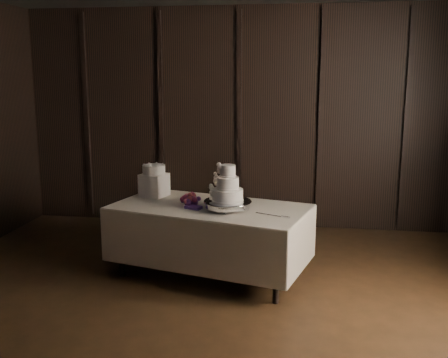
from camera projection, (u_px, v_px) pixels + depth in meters
The scene contains 8 objects.
room at pixel (179, 158), 3.80m from camera, with size 6.08×7.08×3.08m.
display_table at pixel (210, 238), 5.48m from camera, with size 2.19×1.51×0.76m.
cake_stand at pixel (228, 205), 5.26m from camera, with size 0.48×0.48×0.09m, color silver.
wedding_cake at pixel (225, 187), 5.21m from camera, with size 0.35×0.31×0.37m.
bouquet at pixel (191, 200), 5.41m from camera, with size 0.27×0.37×0.18m, color #E66077, non-canonical shape.
box_pedestal at pixel (154, 185), 5.84m from camera, with size 0.26×0.26×0.25m, color white.
small_cake at pixel (154, 169), 5.81m from camera, with size 0.25×0.25×0.10m, color white.
cake_knife at pixel (268, 215), 5.05m from camera, with size 0.37×0.02×0.01m, color silver.
Camera 1 is at (0.90, -3.66, 2.10)m, focal length 42.00 mm.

